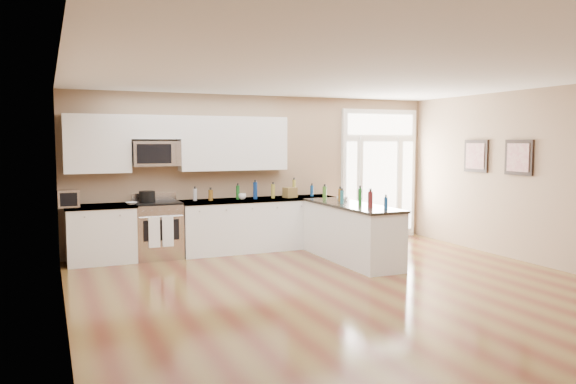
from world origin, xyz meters
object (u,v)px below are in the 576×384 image
Objects in this scene: peninsula_cabinet at (351,234)px; kitchen_range at (158,230)px; toaster_oven at (68,199)px; stockpot at (147,196)px.

kitchen_range reaches higher than peninsula_cabinet.
kitchen_range is (-2.89, 1.45, 0.05)m from peninsula_cabinet.
toaster_oven is at bearing -174.42° from kitchen_range.
kitchen_range is at bearing -9.38° from stockpot.
stockpot reaches higher than kitchen_range.
toaster_oven reaches higher than stockpot.
peninsula_cabinet is 3.44m from stockpot.
kitchen_range is at bearing 153.35° from peninsula_cabinet.
stockpot is at bearing 170.62° from kitchen_range.
toaster_oven reaches higher than kitchen_range.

